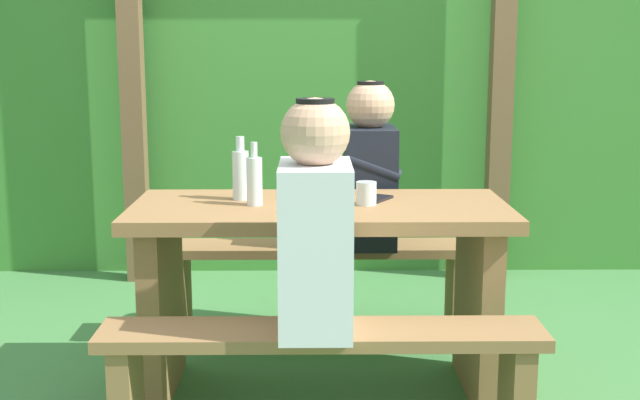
{
  "coord_description": "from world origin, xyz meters",
  "views": [
    {
      "loc": [
        -0.03,
        -3.03,
        1.33
      ],
      "look_at": [
        0.0,
        0.0,
        0.76
      ],
      "focal_mm": 46.71,
      "sensor_mm": 36.0,
      "label": 1
    }
  ],
  "objects_px": {
    "person_black_coat": "(370,170)",
    "cell_phone": "(377,199)",
    "bottle_right": "(254,180)",
    "person_white_shirt": "(315,225)",
    "bench_near": "(322,367)",
    "bench_far": "(319,272)",
    "bottle_left": "(337,176)",
    "drinking_glass": "(366,193)",
    "bottle_center": "(241,173)",
    "picnic_table": "(320,266)"
  },
  "relations": [
    {
      "from": "drinking_glass",
      "to": "bottle_right",
      "type": "relative_size",
      "value": 0.37
    },
    {
      "from": "bench_near",
      "to": "person_black_coat",
      "type": "relative_size",
      "value": 1.95
    },
    {
      "from": "bench_near",
      "to": "person_white_shirt",
      "type": "distance_m",
      "value": 0.46
    },
    {
      "from": "bench_far",
      "to": "bottle_center",
      "type": "relative_size",
      "value": 5.77
    },
    {
      "from": "bench_near",
      "to": "bottle_center",
      "type": "bearing_deg",
      "value": 114.86
    },
    {
      "from": "bench_near",
      "to": "bottle_left",
      "type": "height_order",
      "value": "bottle_left"
    },
    {
      "from": "bottle_left",
      "to": "bottle_center",
      "type": "bearing_deg",
      "value": 176.17
    },
    {
      "from": "bench_near",
      "to": "bench_far",
      "type": "xyz_separation_m",
      "value": [
        0.0,
        1.11,
        0.0
      ]
    },
    {
      "from": "bottle_center",
      "to": "person_black_coat",
      "type": "bearing_deg",
      "value": 40.79
    },
    {
      "from": "person_white_shirt",
      "to": "cell_phone",
      "type": "xyz_separation_m",
      "value": [
        0.24,
        0.63,
        -0.04
      ]
    },
    {
      "from": "picnic_table",
      "to": "cell_phone",
      "type": "distance_m",
      "value": 0.34
    },
    {
      "from": "bench_far",
      "to": "bottle_right",
      "type": "relative_size",
      "value": 5.97
    },
    {
      "from": "picnic_table",
      "to": "person_white_shirt",
      "type": "height_order",
      "value": "person_white_shirt"
    },
    {
      "from": "picnic_table",
      "to": "bench_near",
      "type": "bearing_deg",
      "value": -90.0
    },
    {
      "from": "person_black_coat",
      "to": "drinking_glass",
      "type": "relative_size",
      "value": 8.32
    },
    {
      "from": "bottle_left",
      "to": "cell_phone",
      "type": "height_order",
      "value": "bottle_left"
    },
    {
      "from": "bench_near",
      "to": "bottle_center",
      "type": "distance_m",
      "value": 0.89
    },
    {
      "from": "drinking_glass",
      "to": "bench_far",
      "type": "bearing_deg",
      "value": 106.8
    },
    {
      "from": "bottle_right",
      "to": "cell_phone",
      "type": "relative_size",
      "value": 1.68
    },
    {
      "from": "person_black_coat",
      "to": "bench_near",
      "type": "bearing_deg",
      "value": -101.4
    },
    {
      "from": "bench_far",
      "to": "person_white_shirt",
      "type": "bearing_deg",
      "value": -91.03
    },
    {
      "from": "bottle_right",
      "to": "bench_near",
      "type": "bearing_deg",
      "value": -65.75
    },
    {
      "from": "bench_far",
      "to": "bottle_left",
      "type": "distance_m",
      "value": 0.7
    },
    {
      "from": "person_white_shirt",
      "to": "bottle_right",
      "type": "xyz_separation_m",
      "value": [
        -0.22,
        0.53,
        0.05
      ]
    },
    {
      "from": "picnic_table",
      "to": "bottle_right",
      "type": "xyz_separation_m",
      "value": [
        -0.24,
        -0.02,
        0.33
      ]
    },
    {
      "from": "person_black_coat",
      "to": "bottle_right",
      "type": "bearing_deg",
      "value": -129.27
    },
    {
      "from": "person_white_shirt",
      "to": "person_black_coat",
      "type": "height_order",
      "value": "same"
    },
    {
      "from": "person_white_shirt",
      "to": "bottle_center",
      "type": "xyz_separation_m",
      "value": [
        -0.28,
        0.65,
        0.06
      ]
    },
    {
      "from": "picnic_table",
      "to": "bottle_left",
      "type": "bearing_deg",
      "value": 47.72
    },
    {
      "from": "person_white_shirt",
      "to": "cell_phone",
      "type": "height_order",
      "value": "person_white_shirt"
    },
    {
      "from": "drinking_glass",
      "to": "bottle_center",
      "type": "distance_m",
      "value": 0.49
    },
    {
      "from": "picnic_table",
      "to": "cell_phone",
      "type": "xyz_separation_m",
      "value": [
        0.22,
        0.08,
        0.24
      ]
    },
    {
      "from": "bench_far",
      "to": "drinking_glass",
      "type": "bearing_deg",
      "value": -73.2
    },
    {
      "from": "bench_near",
      "to": "person_white_shirt",
      "type": "relative_size",
      "value": 1.95
    },
    {
      "from": "bench_far",
      "to": "drinking_glass",
      "type": "height_order",
      "value": "drinking_glass"
    },
    {
      "from": "drinking_glass",
      "to": "bottle_left",
      "type": "xyz_separation_m",
      "value": [
        -0.1,
        0.09,
        0.05
      ]
    },
    {
      "from": "person_black_coat",
      "to": "cell_phone",
      "type": "relative_size",
      "value": 5.14
    },
    {
      "from": "bench_far",
      "to": "person_white_shirt",
      "type": "xyz_separation_m",
      "value": [
        -0.02,
        -1.1,
        0.46
      ]
    },
    {
      "from": "person_white_shirt",
      "to": "cell_phone",
      "type": "distance_m",
      "value": 0.68
    },
    {
      "from": "person_white_shirt",
      "to": "cell_phone",
      "type": "bearing_deg",
      "value": 69.25
    },
    {
      "from": "cell_phone",
      "to": "bottle_right",
      "type": "bearing_deg",
      "value": -136.54
    },
    {
      "from": "bench_near",
      "to": "bottle_left",
      "type": "distance_m",
      "value": 0.81
    },
    {
      "from": "bench_near",
      "to": "person_white_shirt",
      "type": "bearing_deg",
      "value": 170.53
    },
    {
      "from": "person_black_coat",
      "to": "picnic_table",
      "type": "bearing_deg",
      "value": -112.02
    },
    {
      "from": "bench_far",
      "to": "bottle_left",
      "type": "xyz_separation_m",
      "value": [
        0.07,
        -0.48,
        0.51
      ]
    },
    {
      "from": "picnic_table",
      "to": "cell_phone",
      "type": "relative_size",
      "value": 10.0
    },
    {
      "from": "bench_far",
      "to": "bottle_center",
      "type": "bearing_deg",
      "value": -123.51
    },
    {
      "from": "person_black_coat",
      "to": "cell_phone",
      "type": "bearing_deg",
      "value": -90.31
    },
    {
      "from": "bottle_right",
      "to": "cell_phone",
      "type": "height_order",
      "value": "bottle_right"
    },
    {
      "from": "person_black_coat",
      "to": "bottle_right",
      "type": "distance_m",
      "value": 0.73
    }
  ]
}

